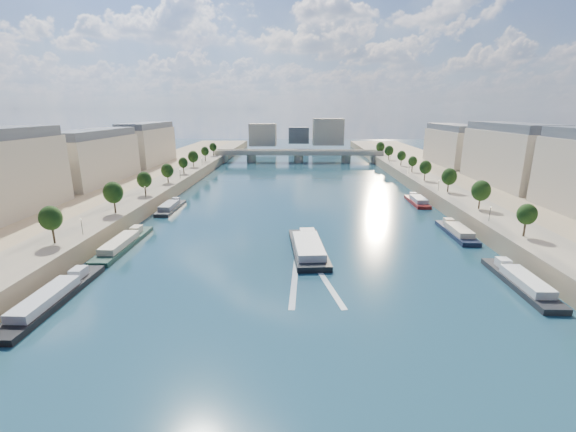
{
  "coord_description": "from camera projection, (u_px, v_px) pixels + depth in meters",
  "views": [
    {
      "loc": [
        0.12,
        -17.88,
        34.83
      ],
      "look_at": [
        -2.85,
        89.01,
        5.0
      ],
      "focal_mm": 24.0,
      "sensor_mm": 36.0,
      "label": 1
    }
  ],
  "objects": [
    {
      "name": "ground",
      "position": [
        298.0,
        222.0,
        122.86
      ],
      "size": [
        700.0,
        700.0,
        0.0
      ],
      "primitive_type": "plane",
      "color": "#0B2832",
      "rests_on": "ground"
    },
    {
      "name": "quay_left",
      "position": [
        75.0,
        213.0,
        124.12
      ],
      "size": [
        44.0,
        520.0,
        5.0
      ],
      "primitive_type": "cube",
      "color": "#9E8460",
      "rests_on": "ground"
    },
    {
      "name": "quay_right",
      "position": [
        528.0,
        216.0,
        120.26
      ],
      "size": [
        44.0,
        520.0,
        5.0
      ],
      "primitive_type": "cube",
      "color": "#9E8460",
      "rests_on": "ground"
    },
    {
      "name": "pave_left",
      "position": [
        120.0,
        205.0,
        123.03
      ],
      "size": [
        14.0,
        520.0,
        0.1
      ],
      "primitive_type": "cube",
      "color": "gray",
      "rests_on": "quay_left"
    },
    {
      "name": "pave_right",
      "position": [
        480.0,
        208.0,
        119.98
      ],
      "size": [
        14.0,
        520.0,
        0.1
      ],
      "primitive_type": "cube",
      "color": "gray",
      "rests_on": "quay_right"
    },
    {
      "name": "trees_left",
      "position": [
        127.0,
        188.0,
        123.45
      ],
      "size": [
        4.8,
        268.8,
        8.26
      ],
      "color": "#382B1E",
      "rests_on": "ground"
    },
    {
      "name": "trees_right",
      "position": [
        463.0,
        185.0,
        128.2
      ],
      "size": [
        4.8,
        268.8,
        8.26
      ],
      "color": "#382B1E",
      "rests_on": "ground"
    },
    {
      "name": "lamps_left",
      "position": [
        119.0,
        205.0,
        112.55
      ],
      "size": [
        0.36,
        200.36,
        4.28
      ],
      "color": "black",
      "rests_on": "ground"
    },
    {
      "name": "lamps_right",
      "position": [
        460.0,
        196.0,
        124.18
      ],
      "size": [
        0.36,
        200.36,
        4.28
      ],
      "color": "black",
      "rests_on": "ground"
    },
    {
      "name": "buildings_left",
      "position": [
        51.0,
        164.0,
        132.27
      ],
      "size": [
        16.0,
        226.0,
        23.2
      ],
      "color": "#C1AF95",
      "rests_on": "ground"
    },
    {
      "name": "buildings_right",
      "position": [
        554.0,
        166.0,
        127.72
      ],
      "size": [
        16.0,
        226.0,
        23.2
      ],
      "color": "#C1AF95",
      "rests_on": "ground"
    },
    {
      "name": "skyline",
      "position": [
        302.0,
        133.0,
        330.2
      ],
      "size": [
        79.0,
        42.0,
        22.0
      ],
      "color": "#C1AF95",
      "rests_on": "ground"
    },
    {
      "name": "bridge",
      "position": [
        299.0,
        155.0,
        259.27
      ],
      "size": [
        112.0,
        12.0,
        8.15
      ],
      "color": "#C1B79E",
      "rests_on": "ground"
    },
    {
      "name": "tour_barge",
      "position": [
        308.0,
        248.0,
        97.1
      ],
      "size": [
        10.35,
        28.17,
        3.77
      ],
      "rotation": [
        0.0,
        0.0,
        0.09
      ],
      "color": "black",
      "rests_on": "ground"
    },
    {
      "name": "wake",
      "position": [
        310.0,
        279.0,
        81.38
      ],
      "size": [
        10.74,
        26.02,
        0.04
      ],
      "color": "silver",
      "rests_on": "ground"
    },
    {
      "name": "moored_barges_left",
      "position": [
        50.0,
        301.0,
        70.66
      ],
      "size": [
        5.0,
        155.98,
        3.6
      ],
      "color": "#1A213A",
      "rests_on": "ground"
    },
    {
      "name": "moored_barges_right",
      "position": [
        527.0,
        287.0,
        75.95
      ],
      "size": [
        5.0,
        158.72,
        3.6
      ],
      "color": "black",
      "rests_on": "ground"
    }
  ]
}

